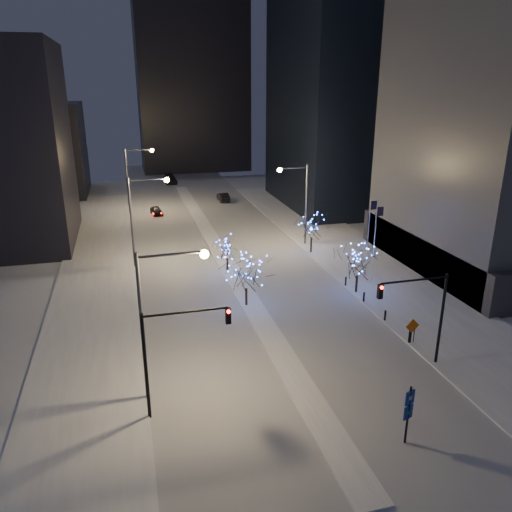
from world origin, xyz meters
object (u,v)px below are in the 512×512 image
object	(u,v)px
street_lamp_east	(300,195)
holiday_tree_median_near	(246,274)
car_mid	(223,197)
street_lamp_w_mid	(141,210)
wayfinding_sign	(409,409)
holiday_tree_plaza_far	(312,225)
car_near	(156,211)
street_lamp_w_near	(158,305)
construction_sign	(412,328)
traffic_signal_east	(424,306)
holiday_tree_median_far	(227,249)
car_far	(170,179)
street_lamp_w_far	(134,171)
traffic_signal_west	(171,345)
holiday_tree_plaza_near	(358,261)

from	to	relation	value
street_lamp_east	holiday_tree_median_near	distance (m)	19.42
car_mid	street_lamp_w_mid	bearing A→B (deg)	62.03
car_mid	wayfinding_sign	distance (m)	62.57
holiday_tree_median_near	holiday_tree_plaza_far	xyz separation A→B (m)	(11.00, 12.54, 0.27)
street_lamp_w_mid	car_mid	size ratio (longest dim) A/B	2.29
car_near	car_mid	xyz separation A→B (m)	(11.79, 6.64, 0.08)
street_lamp_w_near	street_lamp_east	size ratio (longest dim) A/B	1.00
construction_sign	car_near	bearing A→B (deg)	105.50
traffic_signal_east	car_mid	distance (m)	55.76
car_mid	holiday_tree_median_near	bearing A→B (deg)	80.11
car_near	holiday_tree_median_far	bearing A→B (deg)	-86.79
car_mid	car_near	bearing A→B (deg)	27.85
wayfinding_sign	car_far	bearing A→B (deg)	74.52
holiday_tree_plaza_far	wayfinding_sign	world-z (taller)	holiday_tree_plaza_far
car_mid	traffic_signal_east	bearing A→B (deg)	91.77
holiday_tree_plaza_far	street_lamp_w_near	bearing A→B (deg)	-128.33
car_far	wayfinding_sign	distance (m)	81.29
holiday_tree_median_far	street_lamp_east	bearing A→B (deg)	35.23
holiday_tree_plaza_far	construction_sign	xyz separation A→B (m)	(-0.20, -22.56, -2.10)
street_lamp_w_near	street_lamp_w_far	bearing A→B (deg)	90.00
car_mid	holiday_tree_plaza_far	bearing A→B (deg)	97.51
street_lamp_w_near	car_mid	bearing A→B (deg)	74.93
street_lamp_w_near	construction_sign	world-z (taller)	street_lamp_w_near
traffic_signal_west	street_lamp_w_near	bearing A→B (deg)	103.96
car_mid	holiday_tree_plaza_far	size ratio (longest dim) A/B	0.86
street_lamp_w_far	street_lamp_east	xyz separation A→B (m)	(19.02, -22.00, -0.05)
car_far	holiday_tree_plaza_near	bearing A→B (deg)	-81.52
traffic_signal_west	car_mid	world-z (taller)	traffic_signal_west
holiday_tree_median_near	construction_sign	size ratio (longest dim) A/B	2.37
holiday_tree_plaza_far	wayfinding_sign	bearing A→B (deg)	-101.48
holiday_tree_median_near	street_lamp_east	bearing A→B (deg)	56.43
traffic_signal_west	traffic_signal_east	world-z (taller)	same
traffic_signal_east	car_far	size ratio (longest dim) A/B	1.25
holiday_tree_plaza_far	holiday_tree_median_far	bearing A→B (deg)	-159.73
traffic_signal_east	holiday_tree_median_far	size ratio (longest dim) A/B	1.79
street_lamp_east	holiday_tree_median_near	size ratio (longest dim) A/B	2.10
car_near	car_far	distance (m)	25.63
holiday_tree_plaza_far	street_lamp_w_mid	bearing A→B (deg)	178.79
street_lamp_w_far	traffic_signal_west	bearing A→B (deg)	-89.45
holiday_tree_median_far	wayfinding_sign	world-z (taller)	holiday_tree_median_far
holiday_tree_median_far	construction_sign	bearing A→B (deg)	-59.72
car_mid	wayfinding_sign	bearing A→B (deg)	86.77
wayfinding_sign	car_mid	bearing A→B (deg)	69.02
street_lamp_w_mid	car_mid	bearing A→B (deg)	63.55
traffic_signal_west	street_lamp_w_far	bearing A→B (deg)	90.55
traffic_signal_east	street_lamp_east	bearing A→B (deg)	87.74
street_lamp_east	construction_sign	size ratio (longest dim) A/B	4.96
wayfinding_sign	construction_sign	size ratio (longest dim) A/B	1.84
street_lamp_w_near	holiday_tree_plaza_far	size ratio (longest dim) A/B	1.97
car_far	car_near	bearing A→B (deg)	-102.90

